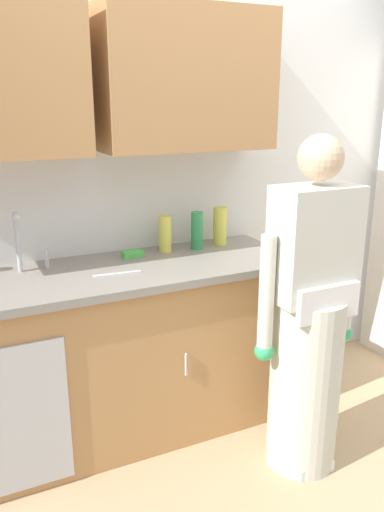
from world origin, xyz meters
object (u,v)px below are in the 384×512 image
object	(u,v)px
bottle_soap	(220,226)
bottle_water_short	(165,234)
sponge	(132,254)
bottle_water_tall	(197,231)
sink	(34,282)
person_at_sink	(308,335)
knife_on_counter	(117,274)

from	to	relation	value
bottle_soap	bottle_water_short	world-z (taller)	bottle_soap
bottle_soap	sponge	xyz separation A→B (m)	(-0.54, -0.01, -0.10)
bottle_water_short	bottle_water_tall	world-z (taller)	bottle_water_tall
bottle_water_short	sink	bearing A→B (deg)	-167.32
person_at_sink	bottle_water_tall	xyz separation A→B (m)	(-0.21, 0.78, 0.35)
sink	bottle_water_short	distance (m)	0.77
sink	person_at_sink	world-z (taller)	person_at_sink
bottle_water_tall	sink	bearing A→B (deg)	-171.33
sink	bottle_soap	xyz separation A→B (m)	(1.09, 0.17, 0.13)
person_at_sink	bottle_water_short	bearing A→B (deg)	116.05
knife_on_counter	sponge	size ratio (longest dim) A/B	2.18
sink	knife_on_counter	distance (m)	0.40
sink	sponge	world-z (taller)	sink
sink	bottle_water_tall	xyz separation A→B (m)	(0.93, 0.14, 0.12)
sink	bottle_water_short	xyz separation A→B (m)	(0.74, 0.17, 0.12)
bottle_soap	sponge	bearing A→B (deg)	-178.54
bottle_water_short	sponge	world-z (taller)	bottle_water_short
bottle_water_tall	knife_on_counter	world-z (taller)	bottle_water_tall
bottle_soap	knife_on_counter	distance (m)	0.76
bottle_soap	sponge	world-z (taller)	bottle_soap
sink	person_at_sink	size ratio (longest dim) A/B	0.31
bottle_soap	bottle_water_short	size ratio (longest dim) A/B	1.09
person_at_sink	bottle_water_tall	distance (m)	0.88
person_at_sink	bottle_water_short	world-z (taller)	person_at_sink
bottle_soap	bottle_water_short	xyz separation A→B (m)	(-0.34, 0.00, -0.01)
bottle_water_short	bottle_soap	bearing A→B (deg)	-0.35
bottle_water_short	bottle_water_tall	xyz separation A→B (m)	(0.18, -0.03, 0.00)
person_at_sink	bottle_water_tall	size ratio (longest dim) A/B	7.67
person_at_sink	sponge	world-z (taller)	person_at_sink
sponge	sink	bearing A→B (deg)	-164.47
sponge	bottle_soap	bearing A→B (deg)	1.46
bottle_water_tall	sponge	size ratio (longest dim) A/B	1.92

